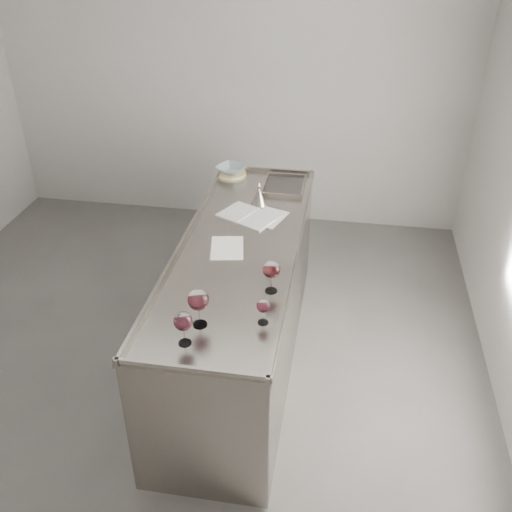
% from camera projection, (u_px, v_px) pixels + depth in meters
% --- Properties ---
extents(room_shell, '(4.54, 5.04, 2.84)m').
position_uv_depth(room_shell, '(142.00, 194.00, 3.25)').
color(room_shell, '#4D4A48').
rests_on(room_shell, ground).
extents(counter, '(0.77, 2.42, 0.97)m').
position_uv_depth(counter, '(241.00, 303.00, 3.92)').
color(counter, gray).
rests_on(counter, ground).
extents(wine_glass_left, '(0.10, 0.10, 0.19)m').
position_uv_depth(wine_glass_left, '(183.00, 322.00, 2.78)').
color(wine_glass_left, white).
rests_on(wine_glass_left, counter).
extents(wine_glass_middle, '(0.11, 0.11, 0.22)m').
position_uv_depth(wine_glass_middle, '(198.00, 301.00, 2.89)').
color(wine_glass_middle, white).
rests_on(wine_glass_middle, counter).
extents(wine_glass_right, '(0.10, 0.10, 0.20)m').
position_uv_depth(wine_glass_right, '(271.00, 270.00, 3.16)').
color(wine_glass_right, white).
rests_on(wine_glass_right, counter).
extents(wine_glass_small, '(0.07, 0.07, 0.15)m').
position_uv_depth(wine_glass_small, '(263.00, 307.00, 2.93)').
color(wine_glass_small, white).
rests_on(wine_glass_small, counter).
extents(notebook, '(0.47, 0.42, 0.02)m').
position_uv_depth(notebook, '(248.00, 216.00, 3.99)').
color(notebook, white).
rests_on(notebook, counter).
extents(loose_paper_top, '(0.26, 0.33, 0.00)m').
position_uv_depth(loose_paper_top, '(227.00, 248.00, 3.63)').
color(loose_paper_top, white).
rests_on(loose_paper_top, counter).
extents(loose_paper_under, '(0.28, 0.33, 0.00)m').
position_uv_depth(loose_paper_under, '(269.00, 217.00, 3.98)').
color(loose_paper_under, silver).
rests_on(loose_paper_under, counter).
extents(trivet, '(0.29, 0.29, 0.02)m').
position_uv_depth(trivet, '(232.00, 174.00, 4.61)').
color(trivet, beige).
rests_on(trivet, counter).
extents(ceramic_bowl, '(0.29, 0.29, 0.05)m').
position_uv_depth(ceramic_bowl, '(231.00, 169.00, 4.59)').
color(ceramic_bowl, '#8EA2A5').
rests_on(ceramic_bowl, trivet).
extents(wine_funnel, '(0.12, 0.12, 0.18)m').
position_uv_depth(wine_funnel, '(259.00, 197.00, 4.13)').
color(wine_funnel, '#A0998F').
rests_on(wine_funnel, counter).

